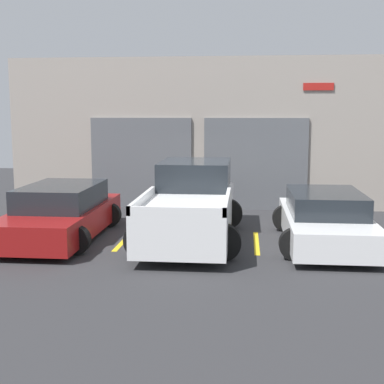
% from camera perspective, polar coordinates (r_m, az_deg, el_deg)
% --- Properties ---
extents(ground_plane, '(28.00, 28.00, 0.00)m').
position_cam_1_polar(ground_plane, '(13.93, 0.35, -3.96)').
color(ground_plane, '#2D2D30').
extents(shophouse_building, '(12.41, 0.68, 4.69)m').
position_cam_1_polar(shophouse_building, '(16.89, 1.38, 6.15)').
color(shophouse_building, '#9E9389').
rests_on(shophouse_building, ground).
extents(pickup_truck, '(2.44, 5.03, 1.77)m').
position_cam_1_polar(pickup_truck, '(12.75, -0.08, -1.36)').
color(pickup_truck, white).
rests_on(pickup_truck, ground).
extents(sedan_white, '(2.26, 4.37, 1.21)m').
position_cam_1_polar(sedan_white, '(12.59, 14.03, -2.88)').
color(sedan_white, white).
rests_on(sedan_white, ground).
extents(sedan_side, '(2.25, 4.53, 1.29)m').
position_cam_1_polar(sedan_side, '(13.20, -13.78, -2.23)').
color(sedan_side, maroon).
rests_on(sedan_side, ground).
extents(parking_stripe_far_left, '(0.12, 2.20, 0.01)m').
position_cam_1_polar(parking_stripe_far_left, '(13.89, -19.82, -4.50)').
color(parking_stripe_far_left, gold).
rests_on(parking_stripe_far_left, ground).
extents(parking_stripe_left, '(0.12, 2.20, 0.01)m').
position_cam_1_polar(parking_stripe_left, '(12.87, -7.16, -5.06)').
color(parking_stripe_left, gold).
rests_on(parking_stripe_left, ground).
extents(parking_stripe_centre, '(0.12, 2.20, 0.01)m').
position_cam_1_polar(parking_stripe_centre, '(12.56, 6.88, -5.40)').
color(parking_stripe_centre, gold).
rests_on(parking_stripe_centre, ground).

